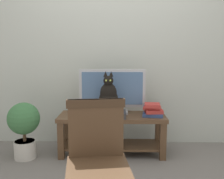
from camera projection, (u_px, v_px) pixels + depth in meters
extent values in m
plane|color=slate|center=(113.00, 175.00, 2.60)|extent=(12.00, 12.00, 0.00)
cube|color=#B7BCB2|center=(115.00, 36.00, 3.42)|extent=(7.00, 0.12, 2.80)
cube|color=#513823|center=(112.00, 117.00, 3.10)|extent=(1.24, 0.46, 0.04)
cube|color=#513823|center=(61.00, 141.00, 2.97)|extent=(0.07, 0.07, 0.42)
cube|color=#513823|center=(163.00, 141.00, 2.95)|extent=(0.07, 0.07, 0.42)
cube|color=#513823|center=(67.00, 131.00, 3.33)|extent=(0.07, 0.07, 0.42)
cube|color=#513823|center=(158.00, 132.00, 3.30)|extent=(0.07, 0.07, 0.42)
cube|color=#513823|center=(112.00, 145.00, 3.15)|extent=(1.14, 0.38, 0.02)
cube|color=#B7B7BC|center=(112.00, 112.00, 3.20)|extent=(0.37, 0.20, 0.03)
cube|color=#B7B7BC|center=(112.00, 109.00, 3.19)|extent=(0.06, 0.04, 0.05)
cube|color=#B7B7BC|center=(112.00, 88.00, 3.16)|extent=(0.78, 0.05, 0.45)
cube|color=#4C6B93|center=(112.00, 88.00, 3.13)|extent=(0.72, 0.01, 0.39)
sphere|color=#2672F2|center=(144.00, 106.00, 3.15)|extent=(0.01, 0.01, 0.01)
cube|color=#2D2D30|center=(109.00, 114.00, 3.00)|extent=(0.39, 0.24, 0.07)
cube|color=black|center=(108.00, 117.00, 2.88)|extent=(0.23, 0.01, 0.03)
ellipsoid|color=black|center=(109.00, 100.00, 2.97)|extent=(0.22, 0.23, 0.26)
ellipsoid|color=black|center=(108.00, 93.00, 2.93)|extent=(0.19, 0.15, 0.24)
sphere|color=black|center=(108.00, 81.00, 2.90)|extent=(0.11, 0.11, 0.11)
cone|color=black|center=(106.00, 74.00, 2.89)|extent=(0.05, 0.05, 0.06)
cone|color=black|center=(111.00, 74.00, 2.89)|extent=(0.05, 0.05, 0.06)
sphere|color=#B2C64C|center=(106.00, 80.00, 2.85)|extent=(0.02, 0.02, 0.02)
sphere|color=#B2C64C|center=(110.00, 81.00, 2.85)|extent=(0.02, 0.02, 0.02)
cylinder|color=black|center=(114.00, 111.00, 2.91)|extent=(0.08, 0.19, 0.04)
cube|color=#513823|center=(98.00, 170.00, 1.74)|extent=(0.47, 0.47, 0.04)
cube|color=#513823|center=(96.00, 128.00, 1.89)|extent=(0.39, 0.09, 0.42)
cube|color=#412C1C|center=(96.00, 103.00, 1.86)|extent=(0.42, 0.10, 0.06)
cube|color=#33477A|center=(153.00, 115.00, 3.03)|extent=(0.25, 0.18, 0.04)
cube|color=#B2332D|center=(154.00, 111.00, 3.03)|extent=(0.20, 0.17, 0.04)
cube|color=#B2332D|center=(152.00, 108.00, 3.03)|extent=(0.22, 0.16, 0.03)
cube|color=#B2332D|center=(152.00, 105.00, 3.01)|extent=(0.19, 0.19, 0.04)
cylinder|color=beige|center=(25.00, 149.00, 3.01)|extent=(0.24, 0.24, 0.20)
cylinder|color=#332319|center=(25.00, 142.00, 3.00)|extent=(0.22, 0.22, 0.02)
cylinder|color=#4C3823|center=(24.00, 136.00, 2.99)|extent=(0.04, 0.04, 0.12)
sphere|color=#386B3D|center=(24.00, 118.00, 2.96)|extent=(0.36, 0.36, 0.36)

